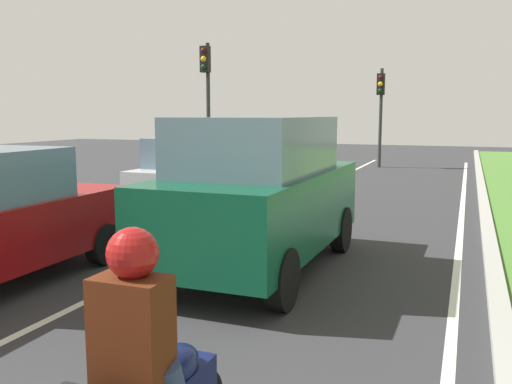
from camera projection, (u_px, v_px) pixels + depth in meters
ground_plane at (296, 215)px, 12.78m from camera, size 60.00×60.00×0.00m
lane_line_center at (268, 213)px, 13.03m from camera, size 0.12×32.00×0.01m
lane_line_right_edge at (461, 226)px, 11.50m from camera, size 0.12×32.00×0.01m
curb_right at (487, 225)px, 11.31m from camera, size 0.24×48.00×0.12m
car_suv_ahead at (260, 193)px, 8.11m from camera, size 2.01×4.52×2.28m
car_hatchback_far at (194, 175)px, 13.06m from camera, size 1.81×3.74×1.78m
rider_person at (135, 328)px, 2.95m from camera, size 0.50×0.40×1.16m
traffic_light_overhead_left at (207, 86)px, 19.33m from camera, size 0.32×0.50×4.78m
traffic_light_far_median at (381, 100)px, 23.55m from camera, size 0.32×0.50×4.24m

